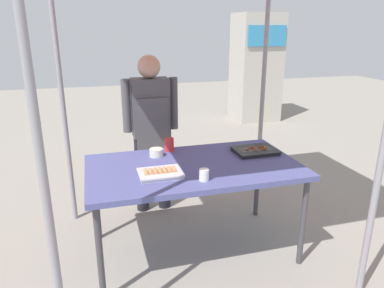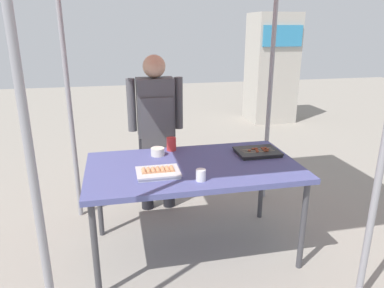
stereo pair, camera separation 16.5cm
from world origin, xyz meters
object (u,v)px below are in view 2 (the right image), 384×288
at_px(drink_cup_by_wok, 201,175).
at_px(tray_meat_skewers, 257,152).
at_px(drink_cup_near_edge, 171,144).
at_px(vendor_woman, 156,122).
at_px(tray_grilled_sausages, 158,172).
at_px(stall_table, 193,171).
at_px(neighbor_stall_left, 271,68).
at_px(condiment_bowl, 158,152).

bearing_deg(drink_cup_by_wok, tray_meat_skewers, 36.20).
xyz_separation_m(drink_cup_near_edge, vendor_woman, (-0.08, 0.43, 0.08)).
bearing_deg(tray_grilled_sausages, vendor_woman, 84.00).
bearing_deg(tray_grilled_sausages, stall_table, 26.13).
bearing_deg(neighbor_stall_left, vendor_woman, -129.16).
xyz_separation_m(tray_meat_skewers, drink_cup_by_wok, (-0.58, -0.43, 0.02)).
distance_m(condiment_bowl, vendor_woman, 0.55).
height_order(tray_meat_skewers, condiment_bowl, condiment_bowl).
height_order(tray_grilled_sausages, tray_meat_skewers, tray_grilled_sausages).
relative_size(tray_grilled_sausages, condiment_bowl, 2.75).
distance_m(tray_grilled_sausages, vendor_woman, 0.95).
distance_m(drink_cup_near_edge, neighbor_stall_left, 4.37).
bearing_deg(vendor_woman, drink_cup_by_wok, 99.00).
relative_size(condiment_bowl, drink_cup_by_wok, 1.36).
bearing_deg(stall_table, condiment_bowl, 132.01).
height_order(tray_grilled_sausages, vendor_woman, vendor_woman).
distance_m(stall_table, tray_meat_skewers, 0.59).
bearing_deg(vendor_woman, tray_grilled_sausages, 84.00).
bearing_deg(condiment_bowl, drink_cup_by_wok, -68.26).
height_order(stall_table, tray_grilled_sausages, tray_grilled_sausages).
relative_size(tray_grilled_sausages, vendor_woman, 0.20).
xyz_separation_m(condiment_bowl, drink_cup_by_wok, (0.22, -0.56, 0.01)).
relative_size(stall_table, tray_grilled_sausages, 5.25).
bearing_deg(drink_cup_by_wok, neighbor_stall_left, 60.59).
relative_size(tray_meat_skewers, neighbor_stall_left, 0.17).
height_order(tray_meat_skewers, drink_cup_near_edge, drink_cup_near_edge).
relative_size(drink_cup_by_wok, neighbor_stall_left, 0.04).
height_order(drink_cup_near_edge, vendor_woman, vendor_woman).
bearing_deg(stall_table, drink_cup_near_edge, 106.52).
xyz_separation_m(stall_table, drink_cup_near_edge, (-0.11, 0.37, 0.11)).
distance_m(tray_meat_skewers, vendor_woman, 1.02).
bearing_deg(drink_cup_by_wok, condiment_bowl, 111.74).
height_order(tray_meat_skewers, neighbor_stall_left, neighbor_stall_left).
bearing_deg(tray_meat_skewers, stall_table, -167.39).
bearing_deg(tray_meat_skewers, drink_cup_near_edge, 160.29).
bearing_deg(tray_meat_skewers, drink_cup_by_wok, -143.80).
bearing_deg(drink_cup_near_edge, tray_meat_skewers, -19.71).
xyz_separation_m(tray_grilled_sausages, condiment_bowl, (0.05, 0.41, 0.01)).
bearing_deg(drink_cup_near_edge, condiment_bowl, -140.86).
xyz_separation_m(tray_grilled_sausages, neighbor_stall_left, (2.67, 4.10, 0.23)).
bearing_deg(condiment_bowl, drink_cup_near_edge, 39.14).
xyz_separation_m(drink_cup_near_edge, drink_cup_by_wok, (0.10, -0.67, -0.01)).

